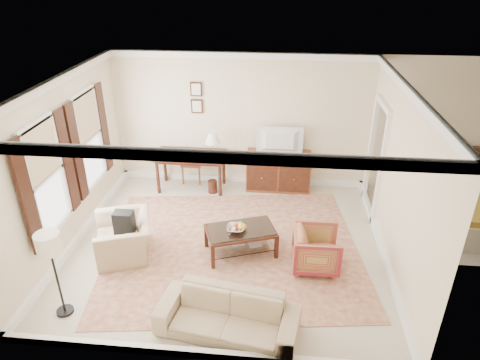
% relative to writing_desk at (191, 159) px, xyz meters
% --- Properties ---
extents(room_shell, '(5.51, 5.01, 2.91)m').
position_rel_writing_desk_xyz_m(room_shell, '(1.04, -2.02, 1.76)').
color(room_shell, beige).
rests_on(room_shell, ground).
extents(annex_bedroom, '(3.00, 2.70, 2.90)m').
position_rel_writing_desk_xyz_m(annex_bedroom, '(5.53, -0.87, -0.37)').
color(annex_bedroom, beige).
rests_on(annex_bedroom, ground).
extents(window_front, '(0.12, 1.56, 1.80)m').
position_rel_writing_desk_xyz_m(window_front, '(-1.66, -2.72, 0.84)').
color(window_front, '#CCB284').
rests_on(window_front, room_shell).
extents(window_rear, '(0.12, 1.56, 1.80)m').
position_rel_writing_desk_xyz_m(window_rear, '(-1.66, -1.12, 0.84)').
color(window_rear, '#CCB284').
rests_on(window_rear, room_shell).
extents(doorway, '(0.10, 1.12, 2.25)m').
position_rel_writing_desk_xyz_m(doorway, '(3.75, -0.52, 0.36)').
color(doorway, white).
rests_on(doorway, room_shell).
extents(rug, '(4.81, 4.27, 0.01)m').
position_rel_writing_desk_xyz_m(rug, '(1.15, -2.12, -0.71)').
color(rug, maroon).
rests_on(rug, room_shell).
extents(writing_desk, '(1.51, 0.75, 0.82)m').
position_rel_writing_desk_xyz_m(writing_desk, '(0.00, 0.00, 0.00)').
color(writing_desk, '#452013').
rests_on(writing_desk, room_shell).
extents(desk_chair, '(0.52, 0.52, 1.05)m').
position_rel_writing_desk_xyz_m(desk_chair, '(-0.05, 0.35, -0.19)').
color(desk_chair, brown).
rests_on(desk_chair, room_shell).
extents(desk_lamp, '(0.32, 0.32, 0.50)m').
position_rel_writing_desk_xyz_m(desk_lamp, '(0.49, 0.00, 0.36)').
color(desk_lamp, silver).
rests_on(desk_lamp, writing_desk).
extents(framed_prints, '(0.25, 0.04, 0.68)m').
position_rel_writing_desk_xyz_m(framed_prints, '(0.10, 0.45, 1.23)').
color(framed_prints, '#452013').
rests_on(framed_prints, room_shell).
extents(sideboard, '(1.38, 0.53, 0.85)m').
position_rel_writing_desk_xyz_m(sideboard, '(1.89, 0.18, -0.29)').
color(sideboard, brown).
rests_on(sideboard, room_shell).
extents(tv, '(0.94, 0.54, 0.12)m').
position_rel_writing_desk_xyz_m(tv, '(1.89, 0.16, 0.60)').
color(tv, black).
rests_on(tv, sideboard).
extents(coffee_table, '(1.31, 1.03, 0.49)m').
position_rel_writing_desk_xyz_m(coffee_table, '(1.30, -2.24, -0.34)').
color(coffee_table, '#452013').
rests_on(coffee_table, room_shell).
extents(fruit_bowl, '(0.42, 0.42, 0.10)m').
position_rel_writing_desk_xyz_m(fruit_bowl, '(1.23, -2.30, -0.17)').
color(fruit_bowl, silver).
rests_on(fruit_bowl, coffee_table).
extents(book_a, '(0.28, 0.09, 0.38)m').
position_rel_writing_desk_xyz_m(book_a, '(1.15, -2.19, -0.52)').
color(book_a, brown).
rests_on(book_a, coffee_table).
extents(book_b, '(0.27, 0.11, 0.38)m').
position_rel_writing_desk_xyz_m(book_b, '(1.43, -2.20, -0.53)').
color(book_b, brown).
rests_on(book_b, coffee_table).
extents(striped_armchair, '(0.70, 0.75, 0.76)m').
position_rel_writing_desk_xyz_m(striped_armchair, '(2.57, -2.50, -0.33)').
color(striped_armchair, maroon).
rests_on(striped_armchair, room_shell).
extents(club_armchair, '(0.99, 1.21, 0.91)m').
position_rel_writing_desk_xyz_m(club_armchair, '(-0.67, -2.47, -0.26)').
color(club_armchair, tan).
rests_on(club_armchair, room_shell).
extents(backpack, '(0.31, 0.37, 0.40)m').
position_rel_writing_desk_xyz_m(backpack, '(-0.62, -2.49, -0.02)').
color(backpack, black).
rests_on(backpack, club_armchair).
extents(sofa, '(1.97, 0.86, 0.74)m').
position_rel_writing_desk_xyz_m(sofa, '(1.30, -4.02, -0.34)').
color(sofa, tan).
rests_on(sofa, room_shell).
extents(floor_lamp, '(0.33, 0.33, 1.36)m').
position_rel_writing_desk_xyz_m(floor_lamp, '(-1.09, -3.91, 0.40)').
color(floor_lamp, black).
rests_on(floor_lamp, room_shell).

